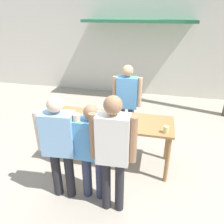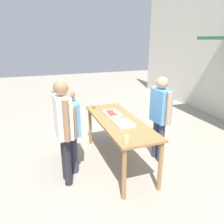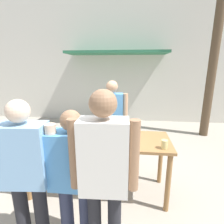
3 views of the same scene
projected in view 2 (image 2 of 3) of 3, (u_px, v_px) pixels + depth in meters
ground_plane at (118, 162)px, 4.43m from camera, size 24.00×24.00×0.00m
serving_table at (119, 126)px, 4.17m from camera, size 2.15×0.76×0.92m
food_tray_sausages at (112, 114)px, 4.44m from camera, size 0.42×0.31×0.04m
food_tray_buns at (124, 124)px, 3.91m from camera, size 0.39×0.31×0.06m
condiment_jar_mustard at (92, 106)px, 4.88m from camera, size 0.06×0.06×0.08m
condiment_jar_ketchup at (94, 107)px, 4.80m from camera, size 0.06×0.06×0.08m
beer_cup at (126, 139)px, 3.20m from camera, size 0.09×0.09×0.12m
person_server_behind_table at (160, 112)px, 4.25m from camera, size 0.60×0.25×1.72m
person_customer_holding_hotdog at (63, 113)px, 4.28m from camera, size 0.67×0.30×1.67m
person_customer_with_cup at (64, 124)px, 3.51m from camera, size 0.62×0.25×1.79m
person_customer_waiting_in_line at (71, 125)px, 3.92m from camera, size 0.69×0.26×1.57m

